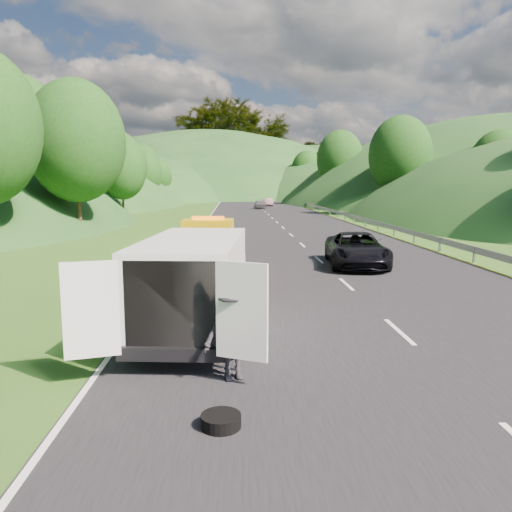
{
  "coord_description": "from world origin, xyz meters",
  "views": [
    {
      "loc": [
        -1.18,
        -14.06,
        3.74
      ],
      "look_at": [
        -0.43,
        2.66,
        1.3
      ],
      "focal_mm": 35.0,
      "sensor_mm": 36.0,
      "label": 1
    }
  ],
  "objects_px": {
    "worker": "(234,380)",
    "child": "(167,323)",
    "tow_truck": "(205,249)",
    "passing_suv": "(356,266)",
    "spare_tire": "(221,428)",
    "woman": "(157,302)",
    "suitcase": "(89,308)",
    "white_van": "(195,279)"
  },
  "relations": [
    {
      "from": "white_van",
      "to": "passing_suv",
      "type": "bearing_deg",
      "value": 61.32
    },
    {
      "from": "tow_truck",
      "to": "spare_tire",
      "type": "relative_size",
      "value": 9.08
    },
    {
      "from": "child",
      "to": "suitcase",
      "type": "bearing_deg",
      "value": 178.15
    },
    {
      "from": "spare_tire",
      "to": "white_van",
      "type": "bearing_deg",
      "value": 98.52
    },
    {
      "from": "child",
      "to": "spare_tire",
      "type": "relative_size",
      "value": 1.66
    },
    {
      "from": "spare_tire",
      "to": "passing_suv",
      "type": "relative_size",
      "value": 0.12
    },
    {
      "from": "tow_truck",
      "to": "suitcase",
      "type": "distance_m",
      "value": 6.77
    },
    {
      "from": "woman",
      "to": "spare_tire",
      "type": "relative_size",
      "value": 2.64
    },
    {
      "from": "suitcase",
      "to": "tow_truck",
      "type": "bearing_deg",
      "value": 64.37
    },
    {
      "from": "tow_truck",
      "to": "passing_suv",
      "type": "height_order",
      "value": "tow_truck"
    },
    {
      "from": "tow_truck",
      "to": "spare_tire",
      "type": "height_order",
      "value": "tow_truck"
    },
    {
      "from": "tow_truck",
      "to": "woman",
      "type": "xyz_separation_m",
      "value": [
        -1.3,
        -4.11,
        -1.17
      ]
    },
    {
      "from": "white_van",
      "to": "woman",
      "type": "relative_size",
      "value": 4.24
    },
    {
      "from": "spare_tire",
      "to": "passing_suv",
      "type": "height_order",
      "value": "passing_suv"
    },
    {
      "from": "woman",
      "to": "passing_suv",
      "type": "distance_m",
      "value": 10.39
    },
    {
      "from": "passing_suv",
      "to": "woman",
      "type": "bearing_deg",
      "value": -134.69
    },
    {
      "from": "child",
      "to": "spare_tire",
      "type": "distance_m",
      "value": 6.18
    },
    {
      "from": "woman",
      "to": "child",
      "type": "xyz_separation_m",
      "value": [
        0.61,
        -2.42,
        0.0
      ]
    },
    {
      "from": "suitcase",
      "to": "passing_suv",
      "type": "height_order",
      "value": "passing_suv"
    },
    {
      "from": "worker",
      "to": "child",
      "type": "bearing_deg",
      "value": 97.32
    },
    {
      "from": "tow_truck",
      "to": "suitcase",
      "type": "xyz_separation_m",
      "value": [
        -2.9,
        -6.05,
        -0.87
      ]
    },
    {
      "from": "worker",
      "to": "spare_tire",
      "type": "distance_m",
      "value": 1.9
    },
    {
      "from": "white_van",
      "to": "passing_suv",
      "type": "relative_size",
      "value": 1.3
    },
    {
      "from": "woman",
      "to": "spare_tire",
      "type": "xyz_separation_m",
      "value": [
        2.23,
        -8.39,
        0.0
      ]
    },
    {
      "from": "woman",
      "to": "suitcase",
      "type": "xyz_separation_m",
      "value": [
        -1.6,
        -1.94,
        0.3
      ]
    },
    {
      "from": "child",
      "to": "passing_suv",
      "type": "xyz_separation_m",
      "value": [
        7.41,
        9.02,
        0.0
      ]
    },
    {
      "from": "tow_truck",
      "to": "passing_suv",
      "type": "bearing_deg",
      "value": 24.81
    },
    {
      "from": "suitcase",
      "to": "spare_tire",
      "type": "xyz_separation_m",
      "value": [
        3.84,
        -6.45,
        -0.3
      ]
    },
    {
      "from": "white_van",
      "to": "worker",
      "type": "relative_size",
      "value": 3.8
    },
    {
      "from": "woman",
      "to": "worker",
      "type": "height_order",
      "value": "worker"
    },
    {
      "from": "woman",
      "to": "spare_tire",
      "type": "height_order",
      "value": "woman"
    },
    {
      "from": "child",
      "to": "passing_suv",
      "type": "bearing_deg",
      "value": 61.11
    },
    {
      "from": "child",
      "to": "suitcase",
      "type": "relative_size",
      "value": 1.75
    },
    {
      "from": "woman",
      "to": "child",
      "type": "bearing_deg",
      "value": -156.15
    },
    {
      "from": "tow_truck",
      "to": "woman",
      "type": "relative_size",
      "value": 3.44
    },
    {
      "from": "white_van",
      "to": "suitcase",
      "type": "xyz_separation_m",
      "value": [
        -3.08,
        1.4,
        -1.07
      ]
    },
    {
      "from": "child",
      "to": "worker",
      "type": "distance_m",
      "value": 4.46
    },
    {
      "from": "tow_truck",
      "to": "worker",
      "type": "relative_size",
      "value": 3.08
    },
    {
      "from": "white_van",
      "to": "woman",
      "type": "height_order",
      "value": "white_van"
    },
    {
      "from": "passing_suv",
      "to": "worker",
      "type": "bearing_deg",
      "value": -107.24
    },
    {
      "from": "worker",
      "to": "suitcase",
      "type": "bearing_deg",
      "value": 114.76
    },
    {
      "from": "child",
      "to": "suitcase",
      "type": "distance_m",
      "value": 2.29
    }
  ]
}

